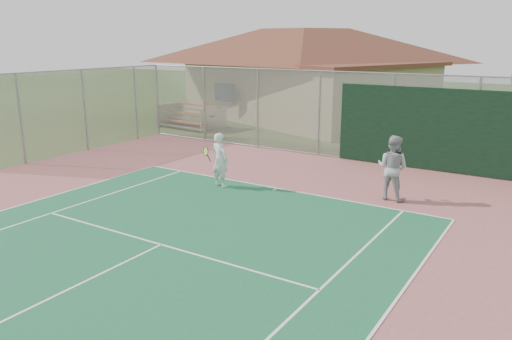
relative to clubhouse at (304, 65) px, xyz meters
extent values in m
cylinder|color=gray|center=(-3.55, -9.24, -1.50)|extent=(0.08, 0.08, 3.50)
cylinder|color=gray|center=(-0.55, -9.24, -1.50)|extent=(0.08, 0.08, 3.50)
cylinder|color=gray|center=(2.45, -9.24, -1.50)|extent=(0.08, 0.08, 3.50)
cylinder|color=gray|center=(5.45, -9.24, -1.50)|extent=(0.08, 0.08, 3.50)
cylinder|color=gray|center=(8.45, -9.24, -1.50)|extent=(0.08, 0.08, 3.50)
cylinder|color=gray|center=(11.45, -9.24, -1.50)|extent=(0.08, 0.08, 3.50)
cylinder|color=gray|center=(6.45, -9.24, 0.25)|extent=(20.00, 0.05, 0.05)
cylinder|color=gray|center=(6.45, -9.24, -3.20)|extent=(20.00, 0.05, 0.05)
cube|color=#999EA0|center=(6.45, -9.24, -1.50)|extent=(20.00, 0.02, 3.50)
cube|color=black|center=(11.45, -9.29, -1.70)|extent=(10.00, 0.04, 3.00)
cylinder|color=gray|center=(-3.55, -10.74, -1.50)|extent=(0.08, 0.08, 3.50)
cylinder|color=gray|center=(-3.55, -13.74, -1.50)|extent=(0.08, 0.08, 3.50)
cylinder|color=gray|center=(-3.55, -16.74, -1.50)|extent=(0.08, 0.08, 3.50)
cube|color=#999EA0|center=(-3.55, -13.74, -1.50)|extent=(0.02, 9.00, 3.50)
cube|color=tan|center=(0.00, 0.00, -1.56)|extent=(15.70, 12.99, 3.37)
cube|color=brown|center=(0.00, 0.00, 0.18)|extent=(16.42, 13.71, 0.20)
pyramid|color=brown|center=(0.00, 0.00, 2.14)|extent=(17.27, 14.29, 2.02)
cube|color=black|center=(2.24, -4.52, -2.07)|extent=(1.01, 0.06, 2.36)
cube|color=#B04028|center=(-3.48, -7.30, -2.86)|extent=(3.36, 0.65, 0.06)
cube|color=#B2B5BA|center=(-3.48, -7.58, -3.08)|extent=(3.36, 0.62, 0.04)
cube|color=#B04028|center=(-3.48, -6.69, -2.46)|extent=(3.36, 0.65, 0.06)
cube|color=#B2B5BA|center=(-3.48, -6.97, -2.69)|extent=(3.36, 0.62, 0.04)
cube|color=#B04028|center=(-3.48, -6.07, -2.07)|extent=(3.36, 0.65, 0.06)
cube|color=#B2B5BA|center=(-3.48, -6.35, -2.30)|extent=(3.36, 0.62, 0.04)
cube|color=#B2B5BA|center=(-5.05, -6.69, -2.63)|extent=(0.27, 2.01, 1.23)
cube|color=#B2B5BA|center=(-1.92, -6.69, -2.63)|extent=(0.27, 2.01, 1.23)
imported|color=silver|center=(4.75, -15.17, -2.35)|extent=(0.71, 0.52, 1.80)
imported|color=#9D9FA2|center=(9.91, -13.47, -2.27)|extent=(1.03, 0.84, 1.96)
camera|label=1|loc=(14.22, -27.86, 1.45)|focal=35.00mm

